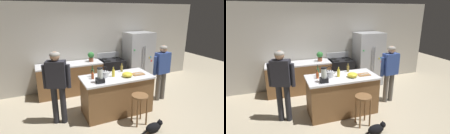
{
  "view_description": "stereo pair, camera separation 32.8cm",
  "coord_description": "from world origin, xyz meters",
  "views": [
    {
      "loc": [
        -1.72,
        -3.7,
        2.43
      ],
      "look_at": [
        0.0,
        0.3,
        1.09
      ],
      "focal_mm": 29.0,
      "sensor_mm": 36.0,
      "label": 1
    },
    {
      "loc": [
        -1.42,
        -3.82,
        2.43
      ],
      "look_at": [
        0.0,
        0.3,
        1.09
      ],
      "focal_mm": 29.0,
      "sensor_mm": 36.0,
      "label": 2
    }
  ],
  "objects": [
    {
      "name": "bottle_vinegar",
      "position": [
        0.27,
        0.29,
        1.03
      ],
      "size": [
        0.06,
        0.06,
        0.24
      ],
      "color": "olive",
      "rests_on": "kitchen_island"
    },
    {
      "name": "refrigerator",
      "position": [
        1.5,
        1.5,
        0.89
      ],
      "size": [
        0.9,
        0.73,
        1.78
      ],
      "color": "#B7BABF",
      "rests_on": "ground_plane"
    },
    {
      "name": "stove_range",
      "position": [
        0.5,
        1.52,
        0.48
      ],
      "size": [
        0.76,
        0.65,
        1.12
      ],
      "color": "black",
      "rests_on": "ground_plane"
    },
    {
      "name": "ground_plane",
      "position": [
        0.0,
        0.0,
        0.0
      ],
      "size": [
        14.0,
        14.0,
        0.0
      ],
      "primitive_type": "plane",
      "color": "beige"
    },
    {
      "name": "tea_kettle",
      "position": [
        -0.3,
        0.07,
        1.02
      ],
      "size": [
        0.28,
        0.2,
        0.27
      ],
      "color": "#B7BABF",
      "rests_on": "kitchen_island"
    },
    {
      "name": "bottle_olive_oil",
      "position": [
        -0.54,
        0.21,
        1.04
      ],
      "size": [
        0.07,
        0.07,
        0.28
      ],
      "color": "#2D6638",
      "rests_on": "kitchen_island"
    },
    {
      "name": "cutting_board",
      "position": [
        0.54,
        -0.07,
        0.95
      ],
      "size": [
        0.3,
        0.2,
        0.02
      ],
      "primitive_type": "cube",
      "color": "#9E6B3D",
      "rests_on": "kitchen_island"
    },
    {
      "name": "kitchen_island",
      "position": [
        0.0,
        0.0,
        0.47
      ],
      "size": [
        1.71,
        0.82,
        0.94
      ],
      "color": "brown",
      "rests_on": "ground_plane"
    },
    {
      "name": "potted_plant",
      "position": [
        -0.17,
        1.55,
        1.12
      ],
      "size": [
        0.2,
        0.2,
        0.3
      ],
      "color": "brown",
      "rests_on": "back_counter_run"
    },
    {
      "name": "chef_knife",
      "position": [
        0.56,
        -0.07,
        0.97
      ],
      "size": [
        0.22,
        0.08,
        0.01
      ],
      "primitive_type": "cube",
      "rotation": [
        0.0,
        0.0,
        0.23
      ],
      "color": "#B7BABF",
      "rests_on": "cutting_board"
    },
    {
      "name": "mixing_bowl",
      "position": [
        0.22,
        -0.12,
        1.0
      ],
      "size": [
        0.25,
        0.25,
        0.11
      ],
      "primitive_type": "ellipsoid",
      "color": "yellow",
      "rests_on": "kitchen_island"
    },
    {
      "name": "cat",
      "position": [
        0.38,
        -1.05,
        0.11
      ],
      "size": [
        0.52,
        0.18,
        0.26
      ],
      "color": "black",
      "rests_on": "ground_plane"
    },
    {
      "name": "bottle_soda",
      "position": [
        -0.08,
        0.03,
        1.04
      ],
      "size": [
        0.07,
        0.07,
        0.26
      ],
      "color": "yellow",
      "rests_on": "kitchen_island"
    },
    {
      "name": "blender_appliance",
      "position": [
        -0.5,
        -0.21,
        1.09
      ],
      "size": [
        0.17,
        0.17,
        0.34
      ],
      "color": "black",
      "rests_on": "kitchen_island"
    },
    {
      "name": "bar_stool",
      "position": [
        0.25,
        -0.66,
        0.54
      ],
      "size": [
        0.36,
        0.36,
        0.7
      ],
      "color": "brown",
      "rests_on": "ground_plane"
    },
    {
      "name": "person_by_island_left",
      "position": [
        -1.38,
        0.07,
        1.0
      ],
      "size": [
        0.58,
        0.34,
        1.65
      ],
      "color": "#26262B",
      "rests_on": "ground_plane"
    },
    {
      "name": "person_by_sink_right",
      "position": [
        1.42,
        0.12,
        0.95
      ],
      "size": [
        0.59,
        0.25,
        1.58
      ],
      "color": "#66605B",
      "rests_on": "ground_plane"
    },
    {
      "name": "back_counter_run",
      "position": [
        -0.8,
        1.55,
        0.47
      ],
      "size": [
        2.0,
        0.64,
        0.94
      ],
      "color": "brown",
      "rests_on": "ground_plane"
    },
    {
      "name": "bottle_cooking_sauce",
      "position": [
        -0.58,
        0.07,
        1.02
      ],
      "size": [
        0.06,
        0.06,
        0.22
      ],
      "color": "#B24C26",
      "rests_on": "kitchen_island"
    },
    {
      "name": "back_wall",
      "position": [
        0.0,
        1.95,
        1.35
      ],
      "size": [
        8.0,
        0.1,
        2.7
      ],
      "primitive_type": "cube",
      "color": "#BCB7AD",
      "rests_on": "ground_plane"
    }
  ]
}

